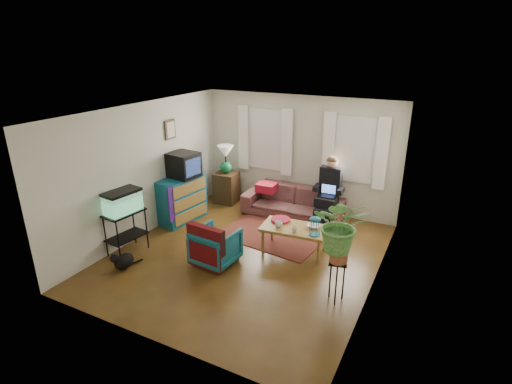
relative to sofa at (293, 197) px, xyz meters
The scene contains 31 objects.
floor 2.10m from the sofa, 92.14° to the right, with size 4.50×5.00×0.01m, color #4F2B14.
ceiling 2.99m from the sofa, 92.14° to the right, with size 4.50×5.00×0.01m, color white.
wall_back 0.98m from the sofa, 99.65° to the left, with size 4.50×0.01×2.60m, color silver.
wall_front 4.63m from the sofa, 90.96° to the right, with size 4.50×0.01×2.60m, color silver.
wall_left 3.22m from the sofa, 138.62° to the right, with size 0.01×5.00×2.60m, color silver.
wall_right 3.11m from the sofa, 43.33° to the right, with size 0.01×5.00×2.60m, color silver.
window_left 1.49m from the sofa, 153.87° to the left, with size 1.08×0.04×1.38m, color white.
window_right 1.68m from the sofa, 20.12° to the left, with size 1.08×0.04×1.38m, color white.
curtains_left 1.47m from the sofa, 158.23° to the left, with size 1.36×0.06×1.50m, color white.
curtains_right 1.66m from the sofa, 16.61° to the left, with size 1.36×0.06×1.50m, color white.
picture_frame 3.00m from the sofa, 152.36° to the right, with size 0.04×0.32×0.40m, color #3D2616.
area_rug 1.06m from the sofa, 88.31° to the right, with size 2.00×1.60×0.01m, color maroon.
sofa is the anchor object (origin of this frame).
seated_person 0.82m from the sofa, ahead, with size 0.55×0.67×1.31m, color black, non-canonical shape.
side_table 1.73m from the sofa, behind, with size 0.51×0.51×0.74m, color #412E18.
table_lamp 1.84m from the sofa, behind, with size 0.38×0.38×0.67m, color white, non-canonical shape.
dresser 2.44m from the sofa, 147.85° to the right, with size 0.54×1.08×0.97m, color #126C6B.
crt_tv 2.49m from the sofa, 149.51° to the right, with size 0.59×0.54×0.52m, color black.
aquarium_stand 3.59m from the sofa, 125.37° to the right, with size 0.40×0.72×0.80m, color black.
aquarium 3.63m from the sofa, 125.37° to the right, with size 0.36×0.65×0.42m, color #7FD899.
black_cat 3.81m from the sofa, 116.95° to the right, with size 0.26×0.39×0.34m, color black.
armchair 2.55m from the sofa, 99.59° to the right, with size 0.69×0.65×0.71m, color navy.
serape_throw 2.82m from the sofa, 99.15° to the right, with size 0.72×0.17×0.59m, color #9E0A0A.
coffee_table 1.65m from the sofa, 67.03° to the right, with size 1.19×0.65×0.49m, color brown.
cup_a 1.69m from the sofa, 76.98° to the right, with size 0.13×0.13×0.11m, color white.
cup_b 1.85m from the sofa, 67.32° to the right, with size 0.11×0.11×0.10m, color beige.
bowl 1.68m from the sofa, 55.22° to the right, with size 0.23×0.23×0.06m, color white.
snack_tray 1.41m from the sofa, 77.58° to the right, with size 0.37×0.37×0.04m, color #B21414.
birdcage 1.97m from the sofa, 56.99° to the right, with size 0.20×0.20×0.35m, color #115B6B, non-canonical shape.
plant_stand 3.17m from the sofa, 56.19° to the right, with size 0.28×0.28×0.67m, color black.
potted_plant 3.24m from the sofa, 56.19° to the right, with size 0.76×0.66×0.84m, color #599947.
Camera 1 is at (3.07, -5.62, 3.65)m, focal length 28.00 mm.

